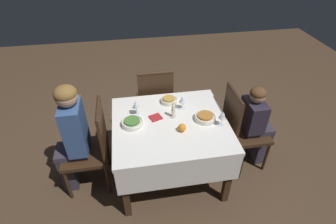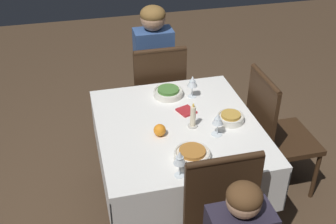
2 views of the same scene
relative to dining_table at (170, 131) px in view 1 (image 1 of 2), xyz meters
name	(u,v)px [view 1 (image 1 of 2)]	position (x,y,z in m)	size (l,w,h in m)	color
ground_plane	(170,172)	(0.00, 0.00, -0.62)	(8.00, 8.00, 0.00)	#4C3826
dining_table	(170,131)	(0.00, 0.00, 0.00)	(1.10, 1.00, 0.72)	white
chair_east	(92,145)	(0.77, -0.04, -0.11)	(0.44, 0.44, 0.96)	#382314
chair_west	(240,127)	(-0.77, -0.06, -0.11)	(0.44, 0.44, 0.96)	#382314
chair_south	(155,99)	(0.06, -0.72, -0.11)	(0.44, 0.44, 0.96)	#382314
person_adult_denim	(71,135)	(0.93, -0.04, 0.06)	(0.34, 0.30, 1.20)	#383342
person_child_dark	(256,123)	(-0.95, -0.06, -0.08)	(0.33, 0.30, 0.98)	#383342
bowl_east	(132,122)	(0.36, -0.03, 0.13)	(0.21, 0.21, 0.06)	silver
wine_glass_east	(136,105)	(0.31, -0.18, 0.22)	(0.07, 0.07, 0.16)	white
bowl_west	(205,117)	(-0.34, 0.01, 0.13)	(0.21, 0.21, 0.06)	silver
wine_glass_west	(222,115)	(-0.47, 0.12, 0.22)	(0.07, 0.07, 0.16)	white
bowl_south	(169,100)	(-0.04, -0.33, 0.13)	(0.17, 0.17, 0.06)	silver
wine_glass_south	(183,100)	(-0.16, -0.20, 0.21)	(0.07, 0.07, 0.15)	white
candle_centerpiece	(173,111)	(-0.04, -0.08, 0.17)	(0.06, 0.06, 0.17)	beige
orange_fruit	(182,128)	(-0.09, 0.14, 0.14)	(0.08, 0.08, 0.08)	orange
napkin_red_folded	(156,117)	(0.13, -0.09, 0.11)	(0.14, 0.13, 0.01)	#AD2328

